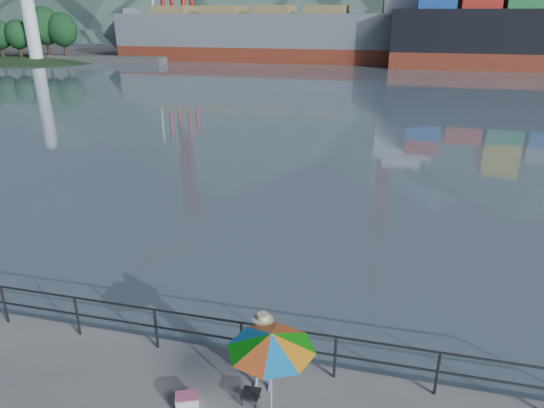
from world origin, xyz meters
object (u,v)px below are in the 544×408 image
(fisherman, at_px, (263,355))
(beach_umbrella, at_px, (271,341))
(bulk_carrier, at_px, (306,33))
(cooler_bag, at_px, (187,402))

(fisherman, xyz_separation_m, beach_umbrella, (0.36, -0.78, 0.96))
(fisherman, bearing_deg, beach_umbrella, -70.88)
(fisherman, relative_size, beach_umbrella, 0.83)
(fisherman, height_order, bulk_carrier, bulk_carrier)
(beach_umbrella, distance_m, bulk_carrier, 75.09)
(fisherman, bearing_deg, bulk_carrier, 94.01)
(beach_umbrella, xyz_separation_m, cooler_bag, (-1.64, -0.08, -1.64))
(beach_umbrella, bearing_deg, bulk_carrier, 99.80)
(beach_umbrella, relative_size, bulk_carrier, 0.03)
(fisherman, relative_size, cooler_bag, 3.78)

